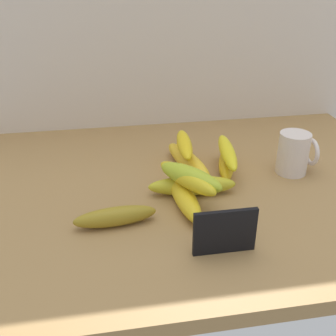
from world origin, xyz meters
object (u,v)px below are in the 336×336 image
Objects in this scene: chalkboard_sign at (225,233)px; banana_1 at (115,217)px; banana_5 at (227,152)px; coffee_mug at (295,153)px; banana_7 at (187,178)px; banana_4 at (226,164)px; banana_2 at (184,197)px; banana_6 at (190,177)px; banana_0 at (191,186)px; banana_8 at (184,145)px; banana_3 at (188,161)px.

banana_1 is (-17.94, 11.18, -1.99)cm from chalkboard_sign.
chalkboard_sign is 29.84cm from banana_5.
coffee_mug reaches higher than banana_7.
chalkboard_sign is 0.70× the size of banana_1.
banana_4 is 18.02cm from banana_7.
chalkboard_sign is at bearing -133.63° from coffee_mug.
chalkboard_sign is at bearing -79.40° from banana_7.
chalkboard_sign is at bearing -76.60° from banana_2.
banana_5 is at bearing 170.26° from coffee_mug.
banana_5 reaches higher than banana_1.
banana_6 is at bearing 28.15° from banana_2.
coffee_mug is at bearing 12.81° from banana_0.
coffee_mug is at bearing 46.37° from chalkboard_sign.
chalkboard_sign reaches higher than banana_8.
banana_2 is at bearing -134.75° from banana_5.
banana_0 is at bearing -141.01° from banana_5.
banana_2 is 0.92× the size of banana_3.
banana_1 reaches higher than banana_4.
banana_5 reaches higher than banana_4.
banana_0 is at bearing 62.82° from banana_2.
banana_7 is at bearing -134.64° from banana_4.
banana_4 is (8.69, -2.59, -0.32)cm from banana_3.
banana_1 is 1.04× the size of banana_6.
chalkboard_sign is at bearing -85.85° from banana_0.
banana_6 reaches higher than banana_5.
banana_2 is at bearing 103.40° from chalkboard_sign.
banana_3 is at bearing -60.49° from banana_8.
banana_5 is (10.56, 8.55, 3.15)cm from banana_0.
banana_1 is 16.30cm from banana_7.
chalkboard_sign is 31.54cm from banana_3.
chalkboard_sign is at bearing -31.93° from banana_1.
banana_4 is (-15.29, 3.16, -3.14)cm from coffee_mug.
banana_2 is at bearing 16.70° from banana_1.
banana_3 is 15.97cm from banana_7.
banana_5 is 1.22× the size of banana_6.
banana_3 is 1.30× the size of banana_4.
banana_2 is 4.43cm from banana_6.
chalkboard_sign reaches higher than banana_2.
banana_8 reaches higher than banana_2.
banana_6 reaches higher than banana_3.
banana_2 reaches higher than banana_4.
banana_8 is (3.53, 17.27, 3.86)cm from banana_2.
banana_2 is 1.19× the size of banana_4.
chalkboard_sign reaches higher than banana_1.
banana_7 reaches higher than banana_2.
banana_6 is (-2.94, -15.34, 4.13)cm from banana_3.
coffee_mug is 0.63× the size of banana_4.
chalkboard_sign is 16.85cm from banana_7.
banana_7 is 1.03× the size of banana_8.
banana_8 is (-0.16, 32.73, 2.06)cm from chalkboard_sign.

